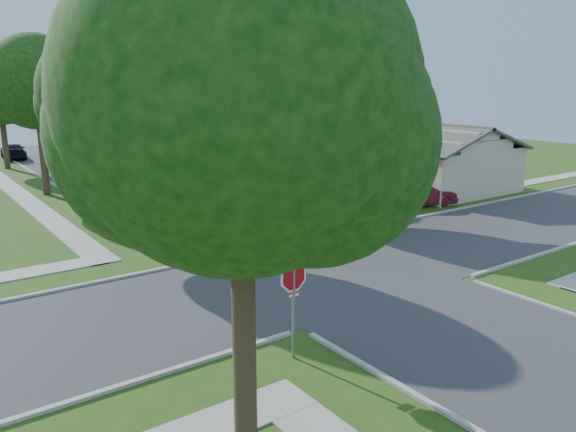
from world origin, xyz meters
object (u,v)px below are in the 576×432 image
(tree_ne_corner, at_px, (373,108))
(house_ne_near, at_px, (404,161))
(car_driveway, at_px, (420,194))
(tree_w_far, at_px, (0,98))
(stop_sign_sw, at_px, (294,282))
(tree_w_near, at_px, (103,98))
(house_ne_far, at_px, (260,139))
(tree_e_far, at_px, (119,91))
(tree_e_mid, at_px, (184,89))
(stop_sign_ne, at_px, (337,185))
(tree_e_near, at_px, (285,104))
(car_curb_east, at_px, (173,174))
(car_curb_west, at_px, (13,151))
(tree_sw_corner, at_px, (243,114))
(tree_w_mid, at_px, (37,86))

(tree_ne_corner, xyz_separation_m, house_ne_near, (9.63, 6.79, -4.08))
(car_driveway, bearing_deg, tree_w_far, 52.64)
(stop_sign_sw, distance_m, tree_w_near, 14.30)
(house_ne_far, relative_size, car_driveway, 3.42)
(car_driveway, bearing_deg, stop_sign_sw, 145.30)
(stop_sign_sw, xyz_separation_m, tree_w_far, (0.05, 38.71, 3.48))
(tree_e_far, relative_size, tree_w_far, 1.09)
(tree_w_near, bearing_deg, tree_e_mid, 51.92)
(tree_e_far, distance_m, tree_w_near, 26.71)
(tree_w_far, xyz_separation_m, house_ne_near, (20.64, -23.01, -3.99))
(car_driveway, bearing_deg, stop_sign_ne, 119.81)
(tree_e_near, distance_m, car_curb_east, 12.10)
(tree_w_near, relative_size, house_ne_near, 0.66)
(stop_sign_ne, height_order, tree_e_far, tree_e_far)
(car_driveway, xyz_separation_m, car_curb_west, (-14.70, 34.33, 0.03))
(tree_e_far, bearing_deg, tree_e_near, -90.00)
(tree_w_far, bearing_deg, car_curb_west, 76.02)
(tree_sw_corner, bearing_deg, tree_w_mid, 84.30)
(tree_e_far, bearing_deg, car_driveway, -76.68)
(tree_w_far, xyz_separation_m, house_ne_far, (20.64, -5.01, -3.99))
(tree_sw_corner, bearing_deg, tree_e_mid, 66.47)
(tree_sw_corner, height_order, house_ne_near, tree_sw_corner)
(tree_sw_corner, relative_size, car_driveway, 2.40)
(tree_w_mid, bearing_deg, tree_w_far, 90.05)
(stop_sign_ne, bearing_deg, house_ne_far, 65.07)
(car_curb_east, distance_m, car_curb_west, 20.89)
(tree_w_mid, xyz_separation_m, house_ne_near, (20.63, -10.01, -4.97))
(tree_e_mid, relative_size, tree_w_near, 1.03)
(tree_e_near, xyz_separation_m, car_curb_west, (-7.95, 30.83, -4.96))
(car_curb_east, bearing_deg, stop_sign_sw, -114.61)
(stop_sign_sw, height_order, car_driveway, stop_sign_sw)
(house_ne_near, distance_m, car_curb_east, 15.63)
(stop_sign_sw, xyz_separation_m, tree_w_mid, (0.06, 25.71, 4.46))
(tree_w_far, xyz_separation_m, car_curb_west, (1.45, 5.83, -4.82))
(tree_ne_corner, height_order, car_driveway, tree_ne_corner)
(stop_sign_sw, xyz_separation_m, car_curb_west, (1.50, 44.53, -1.35))
(car_driveway, bearing_deg, car_curb_east, 52.99)
(tree_e_near, distance_m, tree_e_far, 25.00)
(car_curb_west, bearing_deg, tree_e_near, 109.66)
(car_driveway, bearing_deg, tree_e_mid, 46.60)
(tree_ne_corner, bearing_deg, tree_e_near, 108.53)
(tree_w_mid, xyz_separation_m, tree_w_far, (-0.01, 13.00, -0.98))
(tree_sw_corner, bearing_deg, tree_ne_corner, 39.07)
(house_ne_far, bearing_deg, tree_sw_corner, -123.06)
(tree_w_near, xyz_separation_m, tree_w_far, (-0.01, 25.00, -0.61))
(tree_w_near, height_order, tree_w_mid, tree_w_mid)
(car_curb_east, bearing_deg, stop_sign_ne, -91.21)
(house_ne_near, bearing_deg, tree_ne_corner, -144.82)
(tree_sw_corner, bearing_deg, car_curb_east, 68.45)
(tree_e_mid, xyz_separation_m, tree_w_mid, (-9.40, 0.00, 0.24))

